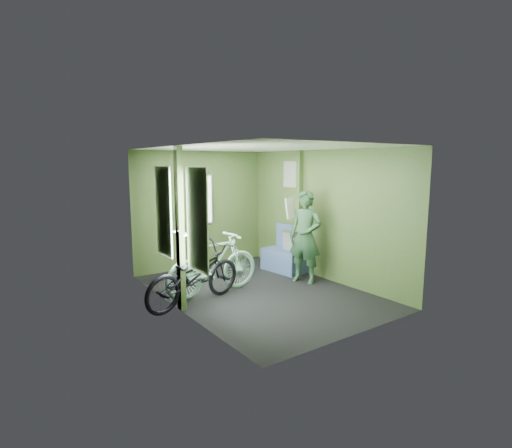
% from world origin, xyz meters
% --- Properties ---
extents(room, '(4.00, 4.02, 2.31)m').
position_xyz_m(room, '(-0.04, 0.04, 1.44)').
color(room, black).
rests_on(room, ground).
extents(bicycle_black, '(1.83, 1.07, 0.95)m').
position_xyz_m(bicycle_black, '(-1.12, 0.06, 0.00)').
color(bicycle_black, black).
rests_on(bicycle_black, ground).
extents(bicycle_mint, '(1.69, 0.61, 1.02)m').
position_xyz_m(bicycle_mint, '(-0.68, 0.30, 0.00)').
color(bicycle_mint, '#8ECCB6').
rests_on(bicycle_mint, ground).
extents(passenger, '(0.59, 0.71, 1.60)m').
position_xyz_m(passenger, '(0.96, -0.02, 0.80)').
color(passenger, '#2B4F31').
rests_on(passenger, ground).
extents(waste_box, '(0.23, 0.33, 0.80)m').
position_xyz_m(waste_box, '(1.26, 0.67, 0.40)').
color(waste_box, gray).
rests_on(waste_box, ground).
extents(bench_seat, '(0.56, 0.89, 0.88)m').
position_xyz_m(bench_seat, '(1.14, 0.75, 0.26)').
color(bench_seat, navy).
rests_on(bench_seat, ground).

